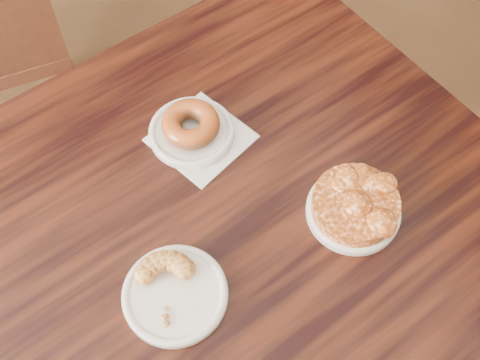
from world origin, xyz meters
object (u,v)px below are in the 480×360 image
apple_fritter (356,203)px  cruller_fragment (174,290)px  cafe_table (244,309)px  glazed_donut (191,124)px

apple_fritter → cruller_fragment: (-0.30, 0.00, -0.01)m
apple_fritter → cafe_table: bearing=161.6°
glazed_donut → cruller_fragment: (-0.14, -0.25, -0.01)m
cafe_table → glazed_donut: (0.00, 0.20, 0.41)m
apple_fritter → cruller_fragment: bearing=179.1°
apple_fritter → cruller_fragment: apple_fritter is taller
glazed_donut → apple_fritter: bearing=-57.6°
glazed_donut → cruller_fragment: bearing=-120.1°
cafe_table → cruller_fragment: (-0.14, -0.05, 0.40)m
apple_fritter → cruller_fragment: size_ratio=1.64×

